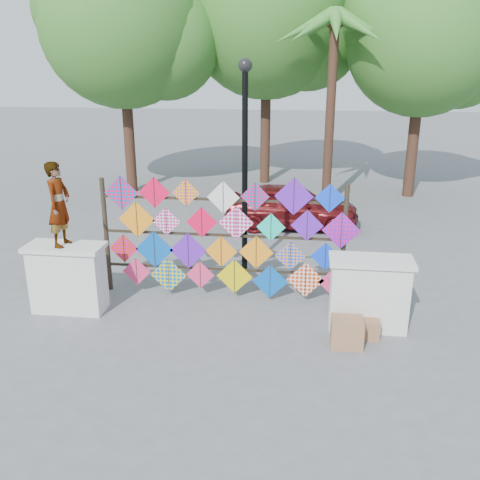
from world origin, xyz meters
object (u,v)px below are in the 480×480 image
Objects in this scene: vendor_woman at (59,204)px; lamppost at (245,150)px; sedan at (292,206)px; kite_rack at (226,239)px.

lamppost reaches higher than vendor_woman.
vendor_woman reaches higher than sedan.
kite_rack is 3.07m from vendor_woman.
vendor_woman is at bearing 145.02° from sedan.
vendor_woman is (-2.81, -0.93, 0.84)m from kite_rack.
kite_rack reaches higher than sedan.
sedan is (3.91, 5.62, -1.42)m from vendor_woman.
lamppost is at bearing -49.33° from vendor_woman.
lamppost is at bearing 80.59° from kite_rack.
sedan is at bearing 76.74° from kite_rack.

